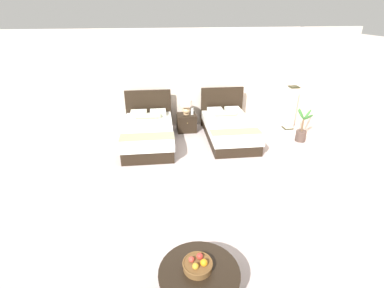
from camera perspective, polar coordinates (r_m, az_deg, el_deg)
The scene contains 12 objects.
ground_plane at distance 5.64m, azimuth 2.34°, elevation -8.41°, with size 10.21×10.32×0.02m, color #BEAEAB.
wall_back at distance 8.20m, azimuth -1.78°, elevation 12.85°, with size 10.21×0.12×2.66m, color silver.
wall_side_right at distance 6.76m, azimuth 30.80°, elevation 6.44°, with size 0.12×5.92×2.66m, color silver.
bed_near_window at distance 7.28m, azimuth -8.68°, elevation 2.20°, with size 1.29×2.20×1.12m.
bed_near_corner at distance 7.54m, azimuth 7.33°, elevation 3.05°, with size 1.24×2.14×1.13m.
nightstand at distance 7.97m, azimuth -1.11°, elevation 4.29°, with size 0.52×0.47×0.49m.
table_lamp at distance 7.82m, azimuth -1.16°, elevation 7.81°, with size 0.33×0.33×0.43m.
vase at distance 7.83m, azimuth 0.05°, elevation 6.57°, with size 0.07×0.07×0.19m.
coffee_table at distance 3.65m, azimuth 1.44°, elevation -25.13°, with size 0.94×0.94×0.42m.
fruit_bowl at distance 3.56m, azimuth 1.15°, elevation -22.96°, with size 0.35×0.35×0.17m.
floor_lamp_corner at distance 8.48m, azimuth 19.08°, elevation 6.81°, with size 0.25×0.25×1.22m.
potted_palm at distance 7.86m, azimuth 21.02°, elevation 2.33°, with size 0.41×0.61×0.88m.
Camera 1 is at (-0.89, -4.59, 3.15)m, focal length 26.71 mm.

